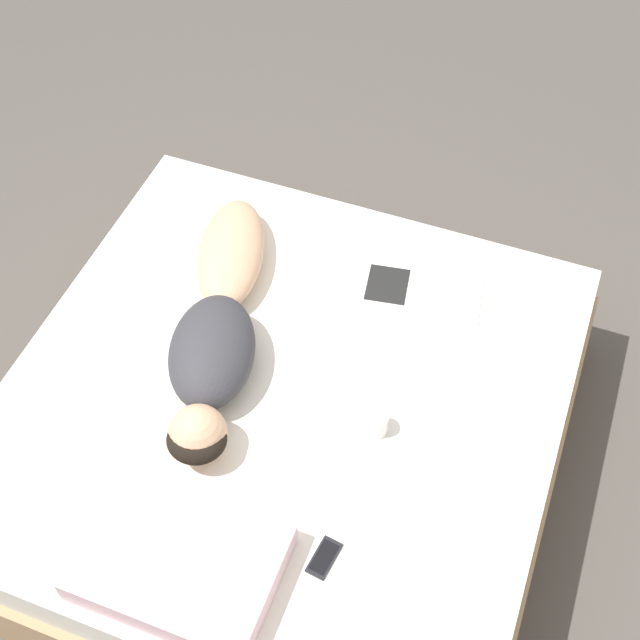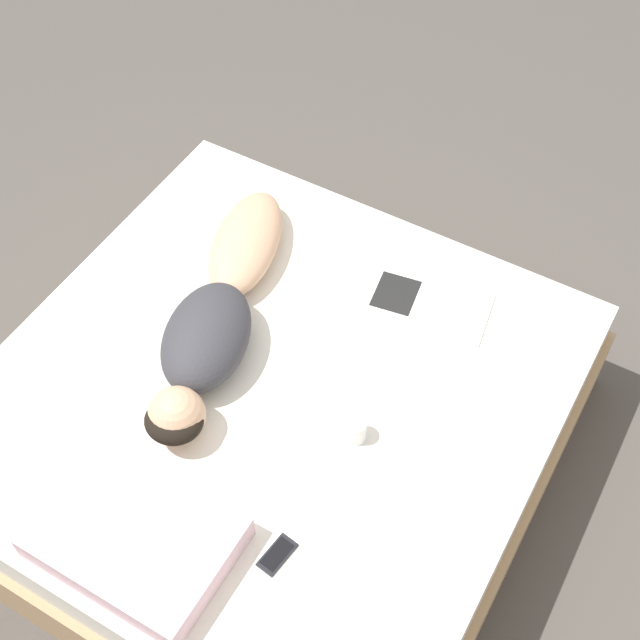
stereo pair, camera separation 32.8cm
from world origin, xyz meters
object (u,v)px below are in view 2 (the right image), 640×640
(person, at_px, (216,316))
(open_magazine, at_px, (424,302))
(coffee_mug, at_px, (354,429))
(cell_phone, at_px, (277,555))

(person, relative_size, open_magazine, 2.38)
(coffee_mug, relative_size, cell_phone, 0.77)
(coffee_mug, bearing_deg, open_magazine, -85.70)
(coffee_mug, bearing_deg, person, -12.01)
(person, relative_size, coffee_mug, 11.36)
(person, xyz_separation_m, cell_phone, (-0.65, 0.64, -0.09))
(cell_phone, bearing_deg, person, -36.55)
(person, distance_m, open_magazine, 0.80)
(open_magazine, height_order, cell_phone, same)
(person, bearing_deg, cell_phone, 118.94)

